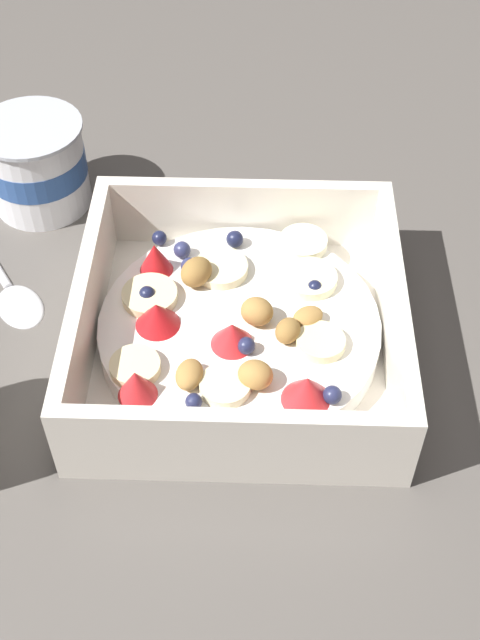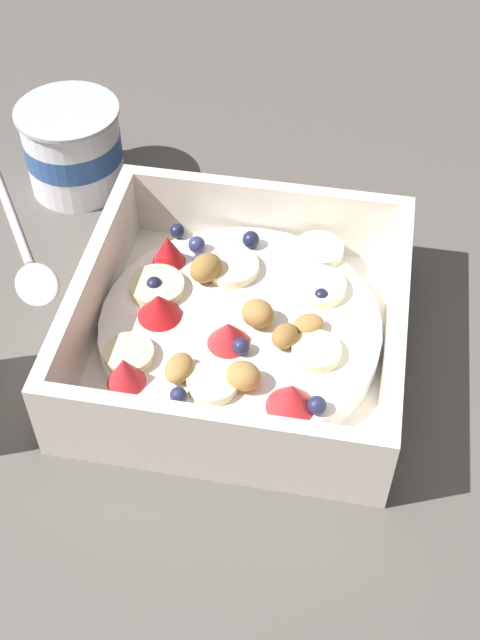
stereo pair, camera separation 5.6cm
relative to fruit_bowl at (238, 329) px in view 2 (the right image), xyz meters
The scene contains 4 objects.
ground_plane 0.03m from the fruit_bowl, 56.06° to the right, with size 2.40×2.40×0.00m, color #56514C.
fruit_bowl is the anchor object (origin of this frame).
spoon 0.19m from the fruit_bowl, 161.92° to the left, with size 0.11×0.15×0.01m.
yogurt_cup 0.23m from the fruit_bowl, 136.72° to the left, with size 0.08×0.08×0.07m.
Camera 2 is at (0.05, -0.35, 0.44)m, focal length 46.04 mm.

